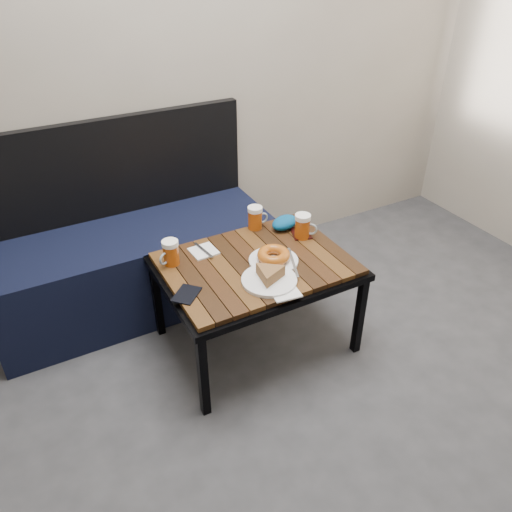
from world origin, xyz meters
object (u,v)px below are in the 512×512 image
beer_mug_centre (255,218)px  plate_pie (269,277)px  beer_mug_left (171,253)px  passport_navy (187,294)px  beer_mug_right (303,226)px  bench (134,260)px  knit_pouch (284,223)px  plate_bagel (274,257)px  passport_burgundy (301,233)px  cafe_table (256,269)px

beer_mug_centre → plate_pie: (-0.16, -0.42, -0.03)m
beer_mug_left → passport_navy: bearing=59.0°
beer_mug_right → plate_pie: (-0.31, -0.24, -0.03)m
beer_mug_left → beer_mug_centre: 0.48m
bench → beer_mug_right: (0.70, -0.50, 0.26)m
beer_mug_left → beer_mug_right: bearing=147.6°
passport_navy → knit_pouch: 0.68m
bench → knit_pouch: size_ratio=9.73×
beer_mug_right → plate_bagel: beer_mug_right is taller
beer_mug_centre → passport_navy: (-0.50, -0.34, -0.05)m
plate_pie → beer_mug_centre: bearing=69.0°
passport_navy → knit_pouch: bearing=70.0°
beer_mug_centre → passport_navy: 0.60m
passport_navy → passport_burgundy: size_ratio=1.00×
beer_mug_left → knit_pouch: size_ratio=0.80×
passport_navy → knit_pouch: (0.62, 0.27, 0.03)m
plate_bagel → knit_pouch: 0.30m
plate_bagel → passport_navy: 0.43m
cafe_table → beer_mug_right: (0.29, 0.08, 0.10)m
beer_mug_right → plate_pie: 0.39m
bench → passport_navy: size_ratio=11.70×
cafe_table → passport_burgundy: size_ratio=7.05×
bench → passport_navy: bench is taller
bench → beer_mug_centre: size_ratio=12.19×
passport_burgundy → passport_navy: bearing=-145.7°
bench → beer_mug_left: (0.07, -0.42, 0.26)m
beer_mug_left → passport_navy: beer_mug_left is taller
beer_mug_right → plate_bagel: 0.26m
plate_pie → plate_bagel: 0.15m
beer_mug_centre → plate_bagel: 0.31m
beer_mug_centre → plate_bagel: size_ratio=0.41×
beer_mug_centre → beer_mug_left: bearing=-164.1°
bench → plate_bagel: (0.47, -0.62, 0.22)m
plate_bagel → passport_navy: size_ratio=2.33×
beer_mug_right → passport_burgundy: (0.01, 0.03, -0.06)m
plate_bagel → knit_pouch: knit_pouch is taller
beer_mug_centre → plate_bagel: beer_mug_centre is taller
cafe_table → beer_mug_left: (-0.33, 0.16, 0.10)m
bench → beer_mug_right: 0.90m
bench → knit_pouch: bearing=-29.9°
cafe_table → knit_pouch: knit_pouch is taller
passport_burgundy → cafe_table: bearing=-142.0°
bench → plate_bagel: bearing=-52.5°
cafe_table → passport_navy: (-0.36, -0.08, 0.05)m
bench → plate_pie: size_ratio=6.02×
cafe_table → beer_mug_centre: (0.14, 0.26, 0.10)m
cafe_table → knit_pouch: (0.26, 0.19, 0.08)m
passport_burgundy → knit_pouch: (-0.04, 0.08, 0.03)m
beer_mug_centre → passport_navy: bearing=-141.8°
knit_pouch → bench: bearing=150.1°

